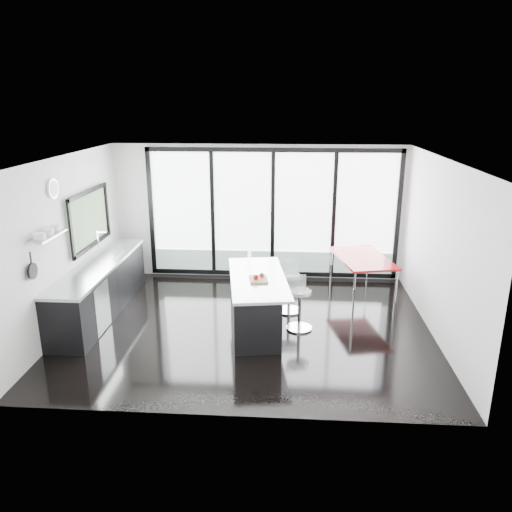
# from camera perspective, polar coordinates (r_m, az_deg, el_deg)

# --- Properties ---
(floor) EXTENTS (6.00, 5.00, 0.00)m
(floor) POSITION_cam_1_polar(r_m,az_deg,el_deg) (8.48, -0.82, -8.03)
(floor) COLOR black
(floor) RESTS_ON ground
(ceiling) EXTENTS (6.00, 5.00, 0.00)m
(ceiling) POSITION_cam_1_polar(r_m,az_deg,el_deg) (7.70, -0.91, 11.13)
(ceiling) COLOR white
(ceiling) RESTS_ON wall_back
(wall_back) EXTENTS (6.00, 0.09, 2.80)m
(wall_back) POSITION_cam_1_polar(r_m,az_deg,el_deg) (10.38, 1.77, 4.20)
(wall_back) COLOR silver
(wall_back) RESTS_ON ground
(wall_front) EXTENTS (6.00, 0.00, 2.80)m
(wall_front) POSITION_cam_1_polar(r_m,az_deg,el_deg) (5.64, -2.98, -6.09)
(wall_front) COLOR silver
(wall_front) RESTS_ON ground
(wall_left) EXTENTS (0.26, 5.00, 2.80)m
(wall_left) POSITION_cam_1_polar(r_m,az_deg,el_deg) (8.93, -20.11, 2.87)
(wall_left) COLOR silver
(wall_left) RESTS_ON ground
(wall_right) EXTENTS (0.00, 5.00, 2.80)m
(wall_right) POSITION_cam_1_polar(r_m,az_deg,el_deg) (8.29, 20.27, 0.62)
(wall_right) COLOR silver
(wall_right) RESTS_ON ground
(counter_cabinets) EXTENTS (0.69, 3.24, 1.36)m
(counter_cabinets) POSITION_cam_1_polar(r_m,az_deg,el_deg) (9.25, -17.39, -3.52)
(counter_cabinets) COLOR black
(counter_cabinets) RESTS_ON floor
(island) EXTENTS (1.19, 2.24, 1.13)m
(island) POSITION_cam_1_polar(r_m,az_deg,el_deg) (8.32, -0.27, -5.20)
(island) COLOR black
(island) RESTS_ON floor
(bar_stool_near) EXTENTS (0.56, 0.56, 0.69)m
(bar_stool_near) POSITION_cam_1_polar(r_m,az_deg,el_deg) (8.28, 4.99, -6.14)
(bar_stool_near) COLOR silver
(bar_stool_near) RESTS_ON floor
(bar_stool_far) EXTENTS (0.48, 0.48, 0.71)m
(bar_stool_far) POSITION_cam_1_polar(r_m,az_deg,el_deg) (8.93, 3.79, -4.23)
(bar_stool_far) COLOR silver
(bar_stool_far) RESTS_ON floor
(red_table) EXTENTS (1.17, 1.68, 0.82)m
(red_table) POSITION_cam_1_polar(r_m,az_deg,el_deg) (9.71, 11.95, -2.43)
(red_table) COLOR maroon
(red_table) RESTS_ON floor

